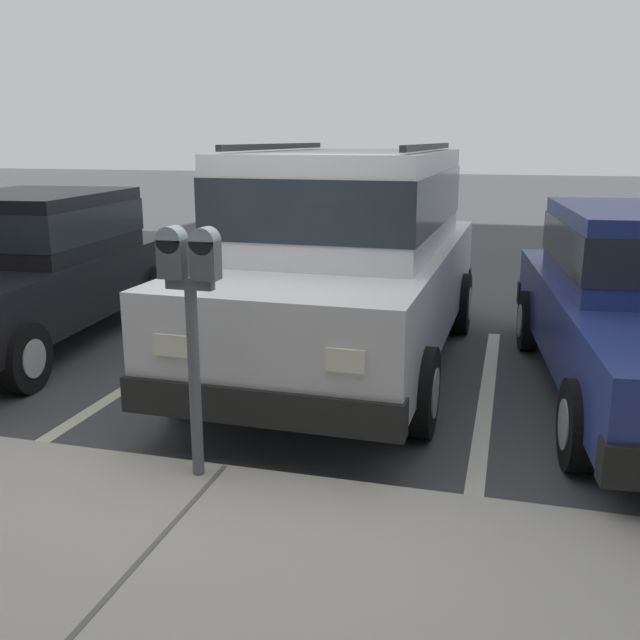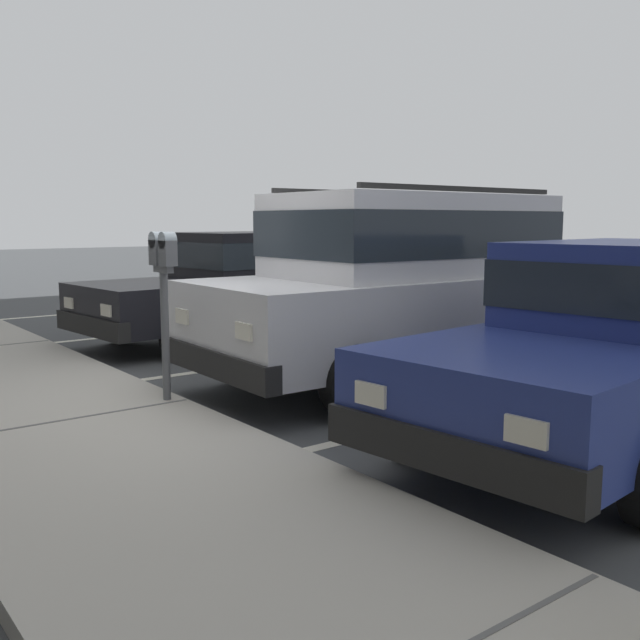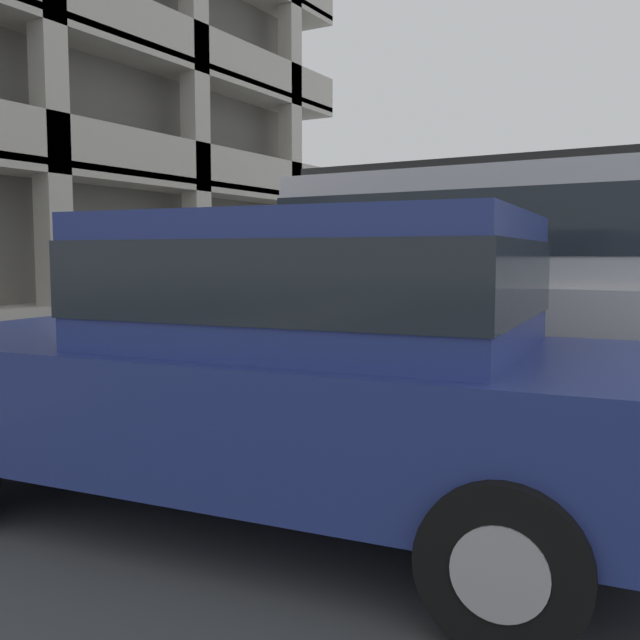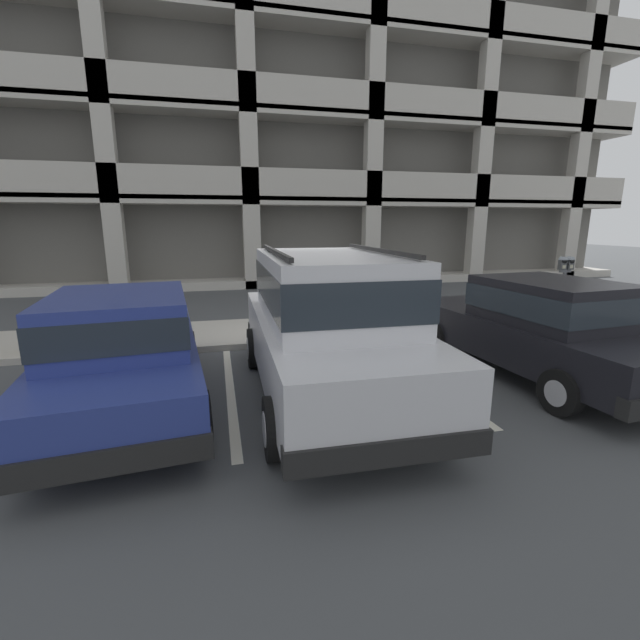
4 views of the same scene
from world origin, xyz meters
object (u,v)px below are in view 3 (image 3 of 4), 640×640
object	(u,v)px
red_sedan	(286,358)
dark_hatchback	(561,298)
silver_suv	(483,287)
parking_meter_near	(236,267)
parking_meter_far	(440,261)

from	to	relation	value
red_sedan	dark_hatchback	world-z (taller)	same
silver_suv	parking_meter_near	size ratio (longest dim) A/B	3.23
dark_hatchback	parking_meter_near	world-z (taller)	parking_meter_near
silver_suv	parking_meter_far	size ratio (longest dim) A/B	3.20
silver_suv	dark_hatchback	size ratio (longest dim) A/B	1.04
silver_suv	red_sedan	bearing A→B (deg)	176.21
silver_suv	parking_meter_far	world-z (taller)	silver_suv
dark_hatchback	silver_suv	bearing A→B (deg)	176.12
silver_suv	dark_hatchback	xyz separation A→B (m)	(3.39, 0.06, -0.27)
red_sedan	parking_meter_far	bearing A→B (deg)	10.07
red_sedan	parking_meter_far	distance (m)	9.24
red_sedan	parking_meter_far	size ratio (longest dim) A/B	3.08
silver_suv	red_sedan	world-z (taller)	silver_suv
parking_meter_far	parking_meter_near	bearing A→B (deg)	-179.70
red_sedan	dark_hatchback	size ratio (longest dim) A/B	1.00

